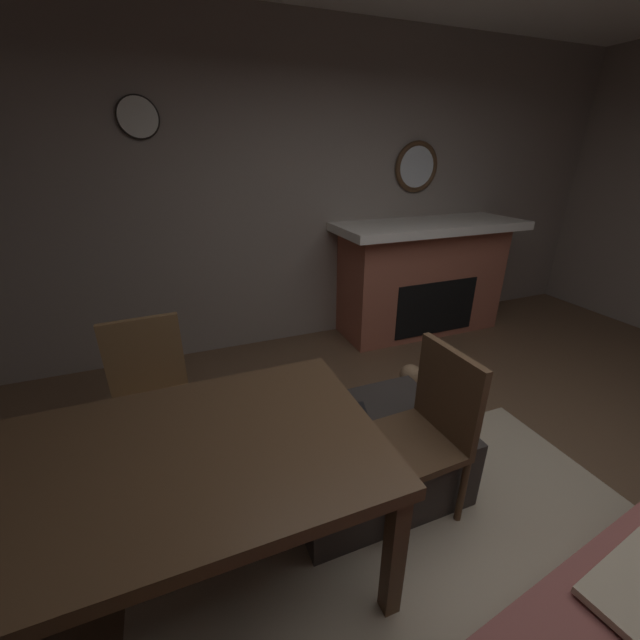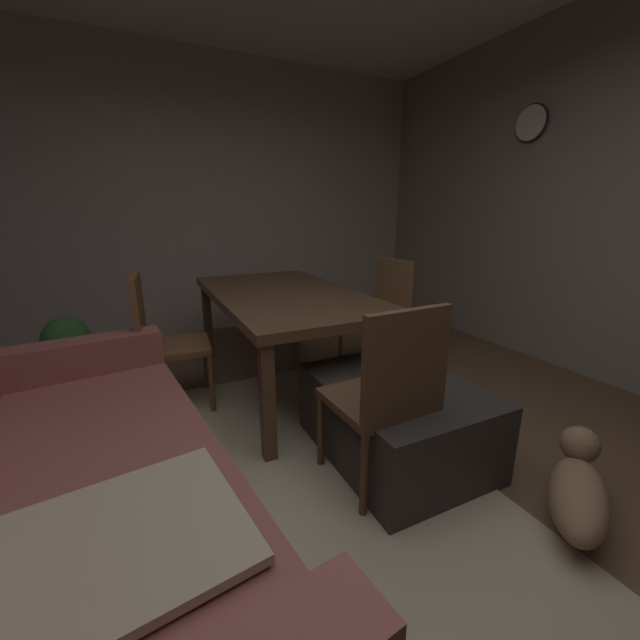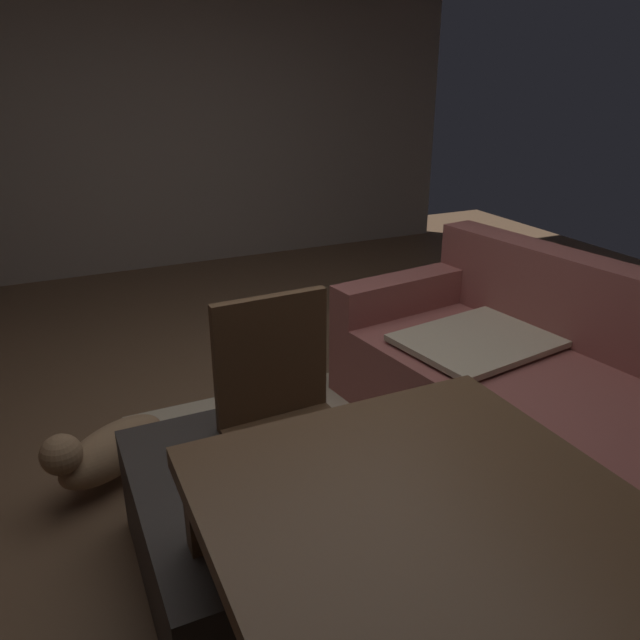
{
  "view_description": "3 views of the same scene",
  "coord_description": "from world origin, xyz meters",
  "px_view_note": "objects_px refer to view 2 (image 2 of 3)",
  "views": [
    {
      "loc": [
        1.41,
        0.99,
        1.81
      ],
      "look_at": [
        0.79,
        -0.59,
        1.07
      ],
      "focal_mm": 21.69,
      "sensor_mm": 36.0,
      "label": 1
    },
    {
      "loc": [
        -1.0,
        0.68,
        1.31
      ],
      "look_at": [
        0.82,
        -0.2,
        0.74
      ],
      "focal_mm": 21.5,
      "sensor_mm": 36.0,
      "label": 2
    },
    {
      "loc": [
        2.13,
        -1.01,
        1.68
      ],
      "look_at": [
        0.32,
        -0.17,
        0.86
      ],
      "focal_mm": 34.56,
      "sensor_mm": 36.0,
      "label": 3
    }
  ],
  "objects_px": {
    "couch": "(61,512)",
    "dining_chair_west": "(389,390)",
    "ottoman_coffee_table": "(395,419)",
    "potted_plant": "(67,344)",
    "small_dog": "(578,489)",
    "dining_chair_north": "(159,335)",
    "wall_clock": "(531,123)",
    "tv_remote": "(413,377)",
    "dining_table": "(285,301)",
    "dining_chair_south": "(382,307)"
  },
  "relations": [
    {
      "from": "dining_chair_north",
      "to": "wall_clock",
      "type": "relative_size",
      "value": 3.02
    },
    {
      "from": "dining_chair_north",
      "to": "potted_plant",
      "type": "xyz_separation_m",
      "value": [
        0.85,
        0.66,
        -0.23
      ]
    },
    {
      "from": "ottoman_coffee_table",
      "to": "dining_chair_north",
      "type": "height_order",
      "value": "dining_chair_north"
    },
    {
      "from": "couch",
      "to": "tv_remote",
      "type": "relative_size",
      "value": 14.4
    },
    {
      "from": "couch",
      "to": "dining_chair_west",
      "type": "height_order",
      "value": "dining_chair_west"
    },
    {
      "from": "tv_remote",
      "to": "dining_chair_south",
      "type": "height_order",
      "value": "dining_chair_south"
    },
    {
      "from": "dining_table",
      "to": "dining_chair_west",
      "type": "xyz_separation_m",
      "value": [
        -1.33,
        -0.0,
        -0.15
      ]
    },
    {
      "from": "dining_chair_south",
      "to": "dining_chair_west",
      "type": "bearing_deg",
      "value": 146.44
    },
    {
      "from": "tv_remote",
      "to": "dining_table",
      "type": "xyz_separation_m",
      "value": [
        1.12,
        0.32,
        0.23
      ]
    },
    {
      "from": "small_dog",
      "to": "wall_clock",
      "type": "height_order",
      "value": "wall_clock"
    },
    {
      "from": "dining_chair_south",
      "to": "dining_table",
      "type": "bearing_deg",
      "value": 90.31
    },
    {
      "from": "dining_chair_north",
      "to": "small_dog",
      "type": "bearing_deg",
      "value": -141.7
    },
    {
      "from": "potted_plant",
      "to": "small_dog",
      "type": "distance_m",
      "value": 3.49
    },
    {
      "from": "ottoman_coffee_table",
      "to": "small_dog",
      "type": "relative_size",
      "value": 1.7
    },
    {
      "from": "dining_chair_north",
      "to": "wall_clock",
      "type": "height_order",
      "value": "wall_clock"
    },
    {
      "from": "ottoman_coffee_table",
      "to": "potted_plant",
      "type": "bearing_deg",
      "value": 41.54
    },
    {
      "from": "tv_remote",
      "to": "small_dog",
      "type": "relative_size",
      "value": 0.28
    },
    {
      "from": "ottoman_coffee_table",
      "to": "potted_plant",
      "type": "relative_size",
      "value": 1.88
    },
    {
      "from": "couch",
      "to": "potted_plant",
      "type": "bearing_deg",
      "value": 6.26
    },
    {
      "from": "small_dog",
      "to": "wall_clock",
      "type": "distance_m",
      "value": 3.04
    },
    {
      "from": "tv_remote",
      "to": "wall_clock",
      "type": "xyz_separation_m",
      "value": [
        0.97,
        -1.93,
        1.61
      ]
    },
    {
      "from": "dining_chair_west",
      "to": "dining_chair_north",
      "type": "bearing_deg",
      "value": 33.72
    },
    {
      "from": "potted_plant",
      "to": "small_dog",
      "type": "relative_size",
      "value": 0.91
    },
    {
      "from": "couch",
      "to": "dining_table",
      "type": "distance_m",
      "value": 1.85
    },
    {
      "from": "ottoman_coffee_table",
      "to": "dining_chair_north",
      "type": "relative_size",
      "value": 1.03
    },
    {
      "from": "potted_plant",
      "to": "small_dog",
      "type": "bearing_deg",
      "value": -141.92
    },
    {
      "from": "dining_chair_south",
      "to": "ottoman_coffee_table",
      "type": "bearing_deg",
      "value": 148.88
    },
    {
      "from": "dining_chair_west",
      "to": "dining_chair_south",
      "type": "bearing_deg",
      "value": -33.56
    },
    {
      "from": "tv_remote",
      "to": "dining_chair_north",
      "type": "height_order",
      "value": "dining_chair_north"
    },
    {
      "from": "dining_table",
      "to": "dining_chair_north",
      "type": "distance_m",
      "value": 0.9
    },
    {
      "from": "couch",
      "to": "tv_remote",
      "type": "xyz_separation_m",
      "value": [
        0.12,
        -1.64,
        0.14
      ]
    },
    {
      "from": "dining_chair_north",
      "to": "tv_remote",
      "type": "bearing_deg",
      "value": -132.95
    },
    {
      "from": "couch",
      "to": "small_dog",
      "type": "bearing_deg",
      "value": -108.42
    },
    {
      "from": "dining_chair_south",
      "to": "wall_clock",
      "type": "xyz_separation_m",
      "value": [
        -0.15,
        -1.36,
        1.53
      ]
    },
    {
      "from": "couch",
      "to": "potted_plant",
      "type": "xyz_separation_m",
      "value": [
        2.1,
        0.23,
        -0.01
      ]
    },
    {
      "from": "dining_table",
      "to": "dining_chair_south",
      "type": "distance_m",
      "value": 0.9
    },
    {
      "from": "dining_chair_north",
      "to": "potted_plant",
      "type": "height_order",
      "value": "dining_chair_north"
    },
    {
      "from": "ottoman_coffee_table",
      "to": "potted_plant",
      "type": "height_order",
      "value": "potted_plant"
    },
    {
      "from": "couch",
      "to": "tv_remote",
      "type": "bearing_deg",
      "value": -85.69
    },
    {
      "from": "dining_chair_north",
      "to": "small_dog",
      "type": "relative_size",
      "value": 1.64
    },
    {
      "from": "dining_chair_west",
      "to": "potted_plant",
      "type": "height_order",
      "value": "dining_chair_west"
    },
    {
      "from": "dining_table",
      "to": "small_dog",
      "type": "height_order",
      "value": "dining_table"
    },
    {
      "from": "wall_clock",
      "to": "potted_plant",
      "type": "bearing_deg",
      "value": 75.08
    },
    {
      "from": "tv_remote",
      "to": "potted_plant",
      "type": "height_order",
      "value": "potted_plant"
    },
    {
      "from": "dining_chair_west",
      "to": "dining_chair_north",
      "type": "relative_size",
      "value": 1.0
    },
    {
      "from": "dining_table",
      "to": "dining_chair_west",
      "type": "height_order",
      "value": "dining_chair_west"
    },
    {
      "from": "potted_plant",
      "to": "wall_clock",
      "type": "height_order",
      "value": "wall_clock"
    },
    {
      "from": "couch",
      "to": "dining_chair_south",
      "type": "relative_size",
      "value": 2.48
    },
    {
      "from": "small_dog",
      "to": "dining_chair_west",
      "type": "bearing_deg",
      "value": 47.38
    },
    {
      "from": "couch",
      "to": "potted_plant",
      "type": "height_order",
      "value": "couch"
    }
  ]
}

